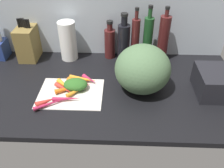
# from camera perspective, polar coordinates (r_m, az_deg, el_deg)

# --- Properties ---
(ground_plane) EXTENTS (1.70, 0.80, 0.03)m
(ground_plane) POSITION_cam_1_polar(r_m,az_deg,el_deg) (1.36, -4.95, -0.69)
(ground_plane) COLOR black
(wall_back) EXTENTS (1.70, 0.03, 0.60)m
(wall_back) POSITION_cam_1_polar(r_m,az_deg,el_deg) (1.55, -3.98, 17.46)
(wall_back) COLOR #ADB7C1
(wall_back) RESTS_ON ground_plane
(cutting_board) EXTENTS (0.35, 0.27, 0.01)m
(cutting_board) POSITION_cam_1_polar(r_m,az_deg,el_deg) (1.30, -9.93, -2.16)
(cutting_board) COLOR beige
(cutting_board) RESTS_ON ground_plane
(carrot_0) EXTENTS (0.16, 0.11, 0.02)m
(carrot_0) POSITION_cam_1_polar(r_m,az_deg,el_deg) (1.24, -14.53, -4.54)
(carrot_0) COLOR #B2264C
(carrot_0) RESTS_ON cutting_board
(carrot_1) EXTENTS (0.10, 0.09, 0.03)m
(carrot_1) POSITION_cam_1_polar(r_m,az_deg,el_deg) (1.36, -5.42, 1.12)
(carrot_1) COLOR #B2264C
(carrot_1) RESTS_ON cutting_board
(carrot_2) EXTENTS (0.16, 0.04, 0.02)m
(carrot_2) POSITION_cam_1_polar(r_m,az_deg,el_deg) (1.24, -10.73, -3.50)
(carrot_2) COLOR #B2264C
(carrot_2) RESTS_ON cutting_board
(carrot_3) EXTENTS (0.12, 0.09, 0.04)m
(carrot_3) POSITION_cam_1_polar(r_m,az_deg,el_deg) (1.34, -8.69, 0.28)
(carrot_3) COLOR orange
(carrot_3) RESTS_ON cutting_board
(carrot_4) EXTENTS (0.11, 0.11, 0.03)m
(carrot_4) POSITION_cam_1_polar(r_m,az_deg,el_deg) (1.33, -11.37, -0.33)
(carrot_4) COLOR orange
(carrot_4) RESTS_ON cutting_board
(carrot_5) EXTENTS (0.12, 0.04, 0.03)m
(carrot_5) POSITION_cam_1_polar(r_m,az_deg,el_deg) (1.36, -7.43, 1.00)
(carrot_5) COLOR orange
(carrot_5) RESTS_ON cutting_board
(carrot_6) EXTENTS (0.11, 0.09, 0.03)m
(carrot_6) POSITION_cam_1_polar(r_m,az_deg,el_deg) (1.24, -15.62, -4.07)
(carrot_6) COLOR red
(carrot_6) RESTS_ON cutting_board
(carrot_7) EXTENTS (0.11, 0.07, 0.03)m
(carrot_7) POSITION_cam_1_polar(r_m,az_deg,el_deg) (1.34, -7.34, 0.35)
(carrot_7) COLOR red
(carrot_7) RESTS_ON cutting_board
(carrot_8) EXTENTS (0.11, 0.12, 0.02)m
(carrot_8) POSITION_cam_1_polar(r_m,az_deg,el_deg) (1.29, -8.40, -1.55)
(carrot_8) COLOR orange
(carrot_8) RESTS_ON cutting_board
(carrot_9) EXTENTS (0.12, 0.10, 0.02)m
(carrot_9) POSITION_cam_1_polar(r_m,az_deg,el_deg) (1.31, -11.51, -1.11)
(carrot_9) COLOR red
(carrot_9) RESTS_ON cutting_board
(carrot_10) EXTENTS (0.17, 0.06, 0.03)m
(carrot_10) POSITION_cam_1_polar(r_m,az_deg,el_deg) (1.37, -6.93, 1.24)
(carrot_10) COLOR orange
(carrot_10) RESTS_ON cutting_board
(carrot_11) EXTENTS (0.13, 0.08, 0.03)m
(carrot_11) POSITION_cam_1_polar(r_m,az_deg,el_deg) (1.31, -10.89, -1.16)
(carrot_11) COLOR orange
(carrot_11) RESTS_ON cutting_board
(carrot_greens_pile) EXTENTS (0.13, 0.10, 0.06)m
(carrot_greens_pile) POSITION_cam_1_polar(r_m,az_deg,el_deg) (1.31, -8.80, -0.09)
(carrot_greens_pile) COLOR #2D6023
(carrot_greens_pile) RESTS_ON cutting_board
(winter_squash) EXTENTS (0.30, 0.29, 0.26)m
(winter_squash) POSITION_cam_1_polar(r_m,az_deg,el_deg) (1.25, 7.40, 3.57)
(winter_squash) COLOR #4C6B47
(winter_squash) RESTS_ON ground_plane
(knife_block) EXTENTS (0.11, 0.17, 0.27)m
(knife_block) POSITION_cam_1_polar(r_m,az_deg,el_deg) (1.65, -19.67, 9.34)
(knife_block) COLOR olive
(knife_block) RESTS_ON ground_plane
(paper_towel_roll) EXTENTS (0.11, 0.11, 0.25)m
(paper_towel_roll) POSITION_cam_1_polar(r_m,az_deg,el_deg) (1.57, -10.59, 10.21)
(paper_towel_roll) COLOR white
(paper_towel_roll) RESTS_ON ground_plane
(bottle_0) EXTENTS (0.07, 0.07, 0.25)m
(bottle_0) POSITION_cam_1_polar(r_m,az_deg,el_deg) (1.57, -0.52, 10.00)
(bottle_0) COLOR #471919
(bottle_0) RESTS_ON ground_plane
(bottle_1) EXTENTS (0.08, 0.08, 0.32)m
(bottle_1) POSITION_cam_1_polar(r_m,az_deg,el_deg) (1.50, 2.83, 9.99)
(bottle_1) COLOR black
(bottle_1) RESTS_ON ground_plane
(bottle_2) EXTENTS (0.05, 0.05, 0.36)m
(bottle_2) POSITION_cam_1_polar(r_m,az_deg,el_deg) (1.50, 5.61, 10.46)
(bottle_2) COLOR #471919
(bottle_2) RESTS_ON ground_plane
(bottle_3) EXTENTS (0.06, 0.06, 0.36)m
(bottle_3) POSITION_cam_1_polar(r_m,az_deg,el_deg) (1.52, 8.61, 10.74)
(bottle_3) COLOR #19421E
(bottle_3) RESTS_ON ground_plane
(bottle_4) EXTENTS (0.07, 0.07, 0.35)m
(bottle_4) POSITION_cam_1_polar(r_m,az_deg,el_deg) (1.55, 12.31, 10.72)
(bottle_4) COLOR #471919
(bottle_4) RESTS_ON ground_plane
(dish_rack) EXTENTS (0.22, 0.23, 0.13)m
(dish_rack) POSITION_cam_1_polar(r_m,az_deg,el_deg) (1.38, 24.21, 0.39)
(dish_rack) COLOR black
(dish_rack) RESTS_ON ground_plane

